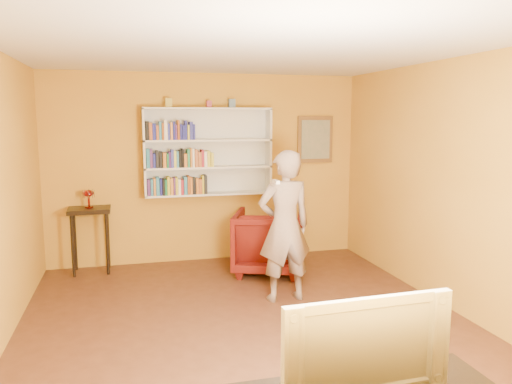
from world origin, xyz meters
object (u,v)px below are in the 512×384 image
ruby_lustre (89,195)px  television (360,341)px  console_table (90,219)px  armchair (269,242)px  person (285,226)px  bookshelf (208,152)px

ruby_lustre → television: 4.82m
console_table → armchair: size_ratio=0.95×
armchair → person: size_ratio=0.54×
console_table → ruby_lustre: 0.33m
person → television: (-0.49, -2.86, -0.02)m
console_table → person: bearing=-36.6°
armchair → television: (-0.60, -3.90, 0.42)m
console_table → person: 2.75m
bookshelf → console_table: (-1.63, -0.16, -0.86)m
armchair → person: 1.13m
person → television: size_ratio=1.75×
ruby_lustre → television: bearing=-69.1°
television → armchair: bearing=79.2°
console_table → armchair: bearing=-14.5°
bookshelf → television: 4.72m
bookshelf → person: size_ratio=1.05×
bookshelf → armchair: (0.70, -0.76, -1.17)m
console_table → armchair: 2.42m
armchair → person: bearing=105.1°
bookshelf → television: (0.09, -4.66, -0.75)m
console_table → ruby_lustre: size_ratio=3.65×
person → console_table: bearing=-40.4°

